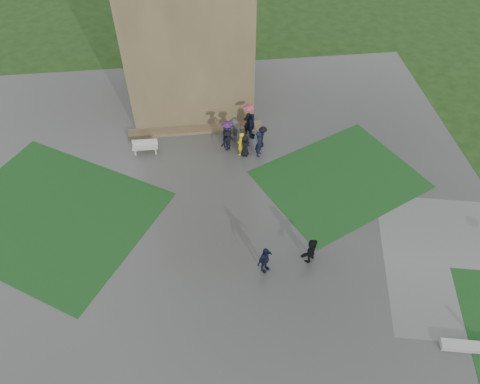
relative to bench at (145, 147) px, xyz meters
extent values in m
plane|color=black|center=(3.29, -8.81, -0.50)|extent=(120.00, 120.00, 0.00)
cube|color=#383835|center=(3.29, -6.81, -0.49)|extent=(34.00, 34.00, 0.02)
cube|color=#133615|center=(-5.21, -4.81, -0.47)|extent=(14.10, 13.46, 0.01)
cube|color=#133615|center=(11.79, -3.81, -0.47)|extent=(11.12, 10.15, 0.01)
cube|color=brown|center=(3.29, 1.79, -0.37)|extent=(9.00, 0.80, 0.22)
cube|color=#AFAFAA|center=(0.00, -0.07, -0.01)|extent=(1.61, 0.50, 0.06)
cube|color=#AFAFAA|center=(-0.64, -0.06, -0.25)|extent=(0.09, 0.43, 0.45)
cube|color=#AFAFAA|center=(0.64, -0.08, -0.25)|extent=(0.09, 0.43, 0.45)
cube|color=#AFAFAA|center=(0.00, 0.16, 0.24)|extent=(1.61, 0.07, 0.43)
imported|color=black|center=(7.55, -0.20, 0.28)|extent=(0.70, 1.07, 1.53)
imported|color=black|center=(6.95, 0.76, 0.45)|extent=(0.92, 1.22, 1.85)
imported|color=black|center=(6.76, 1.05, 0.41)|extent=(0.77, 0.71, 1.78)
imported|color=#3A393E|center=(5.77, 0.50, 0.42)|extent=(1.23, 1.26, 1.79)
imported|color=black|center=(5.27, 0.03, 0.49)|extent=(0.84, 0.72, 1.94)
imported|color=black|center=(5.26, -0.31, 0.30)|extent=(1.11, 1.03, 1.55)
imported|color=yellow|center=(6.06, -0.82, 0.36)|extent=(0.67, 0.73, 1.68)
imported|color=black|center=(6.32, -0.94, 0.29)|extent=(0.82, 0.91, 1.55)
imported|color=black|center=(7.19, -1.06, 0.46)|extent=(0.61, 0.78, 1.87)
imported|color=#F4648B|center=(6.76, 1.05, 1.58)|extent=(0.72, 0.72, 0.63)
imported|color=purple|center=(5.26, -0.31, 1.48)|extent=(0.67, 0.67, 0.59)
imported|color=black|center=(6.06, -0.82, 1.58)|extent=(0.90, 0.90, 0.83)
imported|color=black|center=(6.26, -9.77, 0.39)|extent=(1.16, 1.10, 1.75)
imported|color=black|center=(8.71, -9.38, 0.28)|extent=(1.36, 1.36, 1.53)
camera|label=1|loc=(3.53, -23.06, 19.77)|focal=35.00mm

